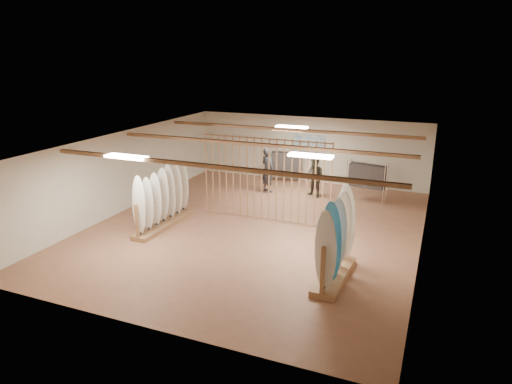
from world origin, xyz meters
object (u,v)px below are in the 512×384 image
at_px(rack_right, 335,252).
at_px(shopper_b, 315,175).
at_px(clothing_rack_b, 367,176).
at_px(shopper_a, 268,167).
at_px(rack_left, 163,207).
at_px(clothing_rack_a, 286,162).

relative_size(rack_right, shopper_b, 1.28).
xyz_separation_m(rack_right, clothing_rack_b, (-0.31, 6.53, 0.26)).
xyz_separation_m(clothing_rack_b, shopper_a, (-3.89, -0.19, 0.03)).
distance_m(rack_left, clothing_rack_b, 7.57).
bearing_deg(rack_left, rack_right, -12.64).
bearing_deg(clothing_rack_a, shopper_a, -110.79).
bearing_deg(rack_right, clothing_rack_b, 94.68).
xyz_separation_m(rack_left, shopper_b, (3.64, 4.92, 0.23)).
xyz_separation_m(rack_left, shopper_a, (1.70, 4.90, 0.35)).
distance_m(clothing_rack_a, shopper_b, 2.27).
distance_m(rack_right, clothing_rack_b, 6.54).
bearing_deg(shopper_b, clothing_rack_a, 164.26).
relative_size(rack_left, shopper_a, 1.37).
bearing_deg(rack_left, clothing_rack_a, 74.13).
distance_m(rack_left, rack_right, 6.07).
distance_m(rack_left, shopper_a, 5.20).
bearing_deg(shopper_a, rack_right, 153.84).
height_order(rack_right, shopper_a, rack_right).
distance_m(rack_left, clothing_rack_a, 6.73).
bearing_deg(rack_right, shopper_a, 125.50).
relative_size(rack_left, shopper_b, 1.56).
relative_size(rack_right, shopper_a, 1.12).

